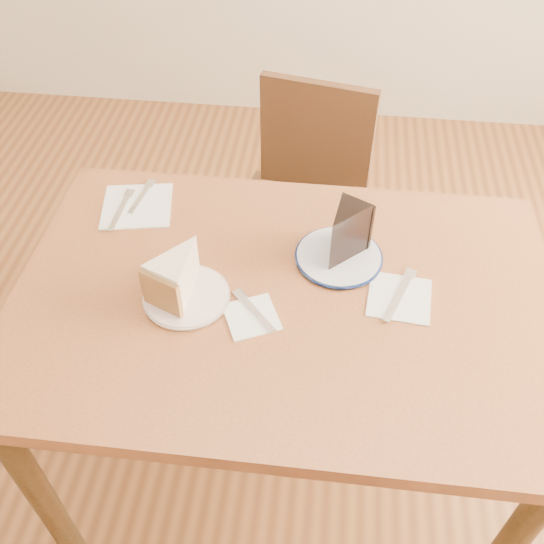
{
  "coord_description": "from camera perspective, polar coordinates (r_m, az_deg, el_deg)",
  "views": [
    {
      "loc": [
        0.08,
        -0.89,
        1.75
      ],
      "look_at": [
        -0.03,
        0.02,
        0.8
      ],
      "focal_mm": 40.0,
      "sensor_mm": 36.0,
      "label": 1
    }
  ],
  "objects": [
    {
      "name": "ground",
      "position": [
        1.96,
        0.76,
        -16.87
      ],
      "size": [
        4.0,
        4.0,
        0.0
      ],
      "primitive_type": "plane",
      "color": "#532E16",
      "rests_on": "ground"
    },
    {
      "name": "table",
      "position": [
        1.41,
        1.02,
        -4.8
      ],
      "size": [
        1.2,
        0.8,
        0.75
      ],
      "color": "#582D18",
      "rests_on": "ground"
    },
    {
      "name": "chair_far",
      "position": [
        1.96,
        2.82,
        5.81
      ],
      "size": [
        0.5,
        0.5,
        0.86
      ],
      "rotation": [
        0.0,
        0.0,
        2.93
      ],
      "color": "black",
      "rests_on": "ground"
    },
    {
      "name": "plate_cream",
      "position": [
        1.34,
        -8.04,
        -2.29
      ],
      "size": [
        0.18,
        0.18,
        0.01
      ],
      "primitive_type": "cylinder",
      "color": "silver",
      "rests_on": "table"
    },
    {
      "name": "plate_navy",
      "position": [
        1.42,
        6.29,
        1.43
      ],
      "size": [
        0.2,
        0.2,
        0.01
      ],
      "primitive_type": "cylinder",
      "color": "white",
      "rests_on": "table"
    },
    {
      "name": "carrot_cake",
      "position": [
        1.32,
        -8.57,
        -0.09
      ],
      "size": [
        0.14,
        0.16,
        0.09
      ],
      "primitive_type": null,
      "rotation": [
        0.0,
        0.0,
        -0.41
      ],
      "color": "white",
      "rests_on": "plate_cream"
    },
    {
      "name": "chocolate_cake",
      "position": [
        1.37,
        6.68,
        3.31
      ],
      "size": [
        0.12,
        0.14,
        0.12
      ],
      "primitive_type": null,
      "rotation": [
        0.0,
        0.0,
        2.66
      ],
      "color": "black",
      "rests_on": "plate_navy"
    },
    {
      "name": "napkin_cream",
      "position": [
        1.29,
        -1.92,
        -4.24
      ],
      "size": [
        0.14,
        0.14,
        0.0
      ],
      "primitive_type": "cube",
      "rotation": [
        0.0,
        0.0,
        0.43
      ],
      "color": "white",
      "rests_on": "table"
    },
    {
      "name": "napkin_navy",
      "position": [
        1.36,
        11.9,
        -2.38
      ],
      "size": [
        0.15,
        0.15,
        0.0
      ],
      "primitive_type": "cube",
      "rotation": [
        0.0,
        0.0,
        -0.1
      ],
      "color": "white",
      "rests_on": "table"
    },
    {
      "name": "napkin_spare",
      "position": [
        1.59,
        -12.58,
        6.09
      ],
      "size": [
        0.2,
        0.2,
        0.0
      ],
      "primitive_type": "cube",
      "rotation": [
        0.0,
        0.0,
        0.18
      ],
      "color": "white",
      "rests_on": "table"
    },
    {
      "name": "fork_cream",
      "position": [
        1.3,
        -1.66,
        -3.67
      ],
      "size": [
        0.1,
        0.11,
        0.0
      ],
      "primitive_type": "cube",
      "rotation": [
        0.0,
        0.0,
        0.74
      ],
      "color": "silver",
      "rests_on": "napkin_cream"
    },
    {
      "name": "knife_navy",
      "position": [
        1.36,
        11.89,
        -2.14
      ],
      "size": [
        0.08,
        0.16,
        0.0
      ],
      "primitive_type": "cube",
      "rotation": [
        0.0,
        0.0,
        -0.37
      ],
      "color": "silver",
      "rests_on": "napkin_navy"
    },
    {
      "name": "fork_spare",
      "position": [
        1.61,
        -12.2,
        6.94
      ],
      "size": [
        0.04,
        0.14,
        0.0
      ],
      "primitive_type": "cube",
      "rotation": [
        0.0,
        0.0,
        -0.16
      ],
      "color": "silver",
      "rests_on": "napkin_spare"
    },
    {
      "name": "knife_spare",
      "position": [
        1.58,
        -14.06,
        5.68
      ],
      "size": [
        0.02,
        0.16,
        0.0
      ],
      "primitive_type": "cube",
      "rotation": [
        0.0,
        0.0,
        -0.04
      ],
      "color": "silver",
      "rests_on": "napkin_spare"
    }
  ]
}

